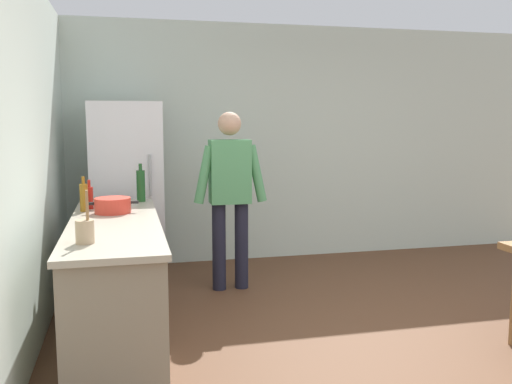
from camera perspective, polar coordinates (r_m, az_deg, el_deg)
ground_plane at (r=4.10m, az=16.33°, el=-16.22°), size 14.00×14.00×0.00m
wall_back at (r=6.53m, az=3.60°, el=5.08°), size 6.40×0.12×2.70m
wall_left at (r=3.52m, az=-24.70°, el=2.27°), size 0.12×5.60×2.70m
kitchen_counter at (r=4.21m, az=-14.27°, el=-8.96°), size 0.64×2.20×0.90m
refrigerator at (r=5.69m, az=-13.21°, el=-0.03°), size 0.70×0.67×1.80m
person at (r=5.22m, az=-2.71°, el=0.36°), size 0.70×0.22×1.70m
cooking_pot at (r=4.46m, az=-14.64°, el=-1.35°), size 0.40×0.28×0.12m
utensil_jar at (r=3.42m, az=-17.30°, el=-3.81°), size 0.11×0.11×0.32m
bottle_wine_green at (r=5.01m, az=-11.85°, el=0.68°), size 0.08×0.08×0.34m
bottle_oil_amber at (r=4.59m, az=-17.42°, el=-0.50°), size 0.06×0.06×0.28m
bottle_sauce_red at (r=4.70m, az=-16.88°, el=-0.53°), size 0.06×0.06×0.24m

